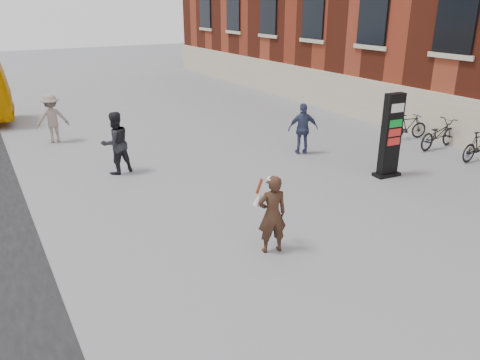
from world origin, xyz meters
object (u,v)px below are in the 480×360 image
pedestrian_a (116,143)px  bike_7 (408,127)px  woman (272,213)px  pedestrian_b (52,118)px  bike_5 (479,146)px  pedestrian_c (303,129)px  bike_6 (438,134)px  info_pylon (391,136)px

pedestrian_a → bike_7: bearing=157.0°
woman → pedestrian_a: (-1.43, 6.45, 0.08)m
pedestrian_b → bike_5: 15.16m
pedestrian_c → bike_5: pedestrian_c is taller
pedestrian_b → bike_7: 13.52m
pedestrian_b → bike_6: pedestrian_b is taller
info_pylon → bike_5: 3.88m
pedestrian_a → info_pylon: bearing=134.7°
pedestrian_a → pedestrian_c: size_ratio=1.08×
pedestrian_a → pedestrian_b: size_ratio=1.07×
woman → pedestrian_b: bearing=-63.4°
pedestrian_c → bike_7: 4.70m
woman → pedestrian_c: size_ratio=0.97×
info_pylon → pedestrian_c: bearing=110.2°
pedestrian_a → pedestrian_c: (6.16, -1.28, -0.07)m
pedestrian_c → bike_5: (4.65, -3.53, -0.38)m
pedestrian_c → bike_7: size_ratio=1.10×
bike_6 → bike_7: 1.36m
pedestrian_b → bike_7: pedestrian_b is taller
pedestrian_c → bike_6: pedestrian_c is taller
info_pylon → pedestrian_c: size_ratio=1.43×
bike_6 → woman: bearing=104.0°
pedestrian_c → bike_6: size_ratio=0.90×
bike_6 → bike_7: size_ratio=1.22×
woman → pedestrian_a: size_ratio=0.89×
pedestrian_a → bike_6: (10.81, -3.19, -0.45)m
bike_5 → bike_7: 2.99m
bike_5 → pedestrian_c: bearing=51.6°
info_pylon → pedestrian_a: info_pylon is taller
woman → bike_7: 10.47m
woman → bike_7: size_ratio=1.06×
bike_5 → info_pylon: bearing=82.2°
pedestrian_c → bike_5: size_ratio=1.05×
info_pylon → woman: 5.99m
info_pylon → bike_6: bearing=21.8°
pedestrian_a → bike_7: pedestrian_a is taller
pedestrian_b → bike_5: pedestrian_b is taller
info_pylon → woman: (-5.61, -2.07, -0.38)m
woman → bike_7: bearing=-140.0°
info_pylon → pedestrian_b: info_pylon is taller
woman → pedestrian_a: bearing=-63.8°
info_pylon → pedestrian_a: size_ratio=1.32×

